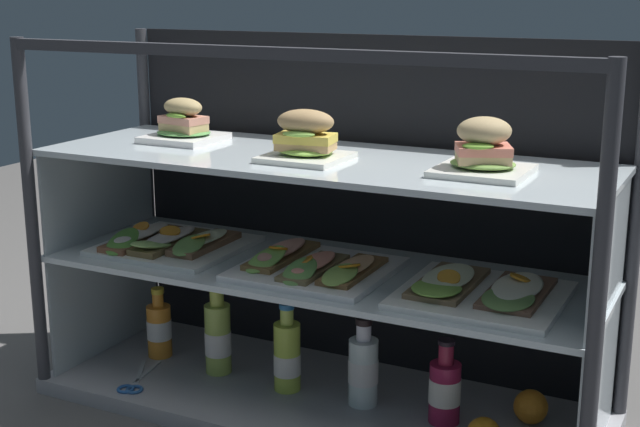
# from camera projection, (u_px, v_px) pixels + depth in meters

# --- Properties ---
(ground_plane) EXTENTS (6.00, 6.00, 0.02)m
(ground_plane) POSITION_uv_depth(u_px,v_px,m) (320.00, 412.00, 2.20)
(ground_plane) COLOR #575452
(ground_plane) RESTS_ON ground
(case_base_deck) EXTENTS (1.37, 0.49, 0.04)m
(case_base_deck) POSITION_uv_depth(u_px,v_px,m) (320.00, 401.00, 2.19)
(case_base_deck) COLOR #A09EA3
(case_base_deck) RESTS_ON ground
(case_frame) EXTENTS (1.37, 0.49, 0.89)m
(case_frame) POSITION_uv_depth(u_px,v_px,m) (347.00, 203.00, 2.21)
(case_frame) COLOR #333338
(case_frame) RESTS_ON ground
(riser_lower_tier) EXTENTS (1.31, 0.43, 0.31)m
(riser_lower_tier) POSITION_uv_depth(u_px,v_px,m) (320.00, 335.00, 2.15)
(riser_lower_tier) COLOR silver
(riser_lower_tier) RESTS_ON case_base_deck
(shelf_lower_glass) EXTENTS (1.32, 0.45, 0.01)m
(shelf_lower_glass) POSITION_uv_depth(u_px,v_px,m) (320.00, 271.00, 2.11)
(shelf_lower_glass) COLOR silver
(shelf_lower_glass) RESTS_ON riser_lower_tier
(riser_upper_tier) EXTENTS (1.31, 0.43, 0.25)m
(riser_upper_tier) POSITION_uv_depth(u_px,v_px,m) (320.00, 216.00, 2.08)
(riser_upper_tier) COLOR silver
(riser_upper_tier) RESTS_ON shelf_lower_glass
(shelf_upper_glass) EXTENTS (1.32, 0.45, 0.01)m
(shelf_upper_glass) POSITION_uv_depth(u_px,v_px,m) (320.00, 160.00, 2.05)
(shelf_upper_glass) COLOR silver
(shelf_upper_glass) RESTS_ON riser_upper_tier
(plated_roll_sandwich_mid_left) EXTENTS (0.17, 0.17, 0.11)m
(plated_roll_sandwich_mid_left) POSITION_uv_depth(u_px,v_px,m) (183.00, 126.00, 2.24)
(plated_roll_sandwich_mid_left) COLOR white
(plated_roll_sandwich_mid_left) RESTS_ON shelf_upper_glass
(plated_roll_sandwich_near_right_corner) EXTENTS (0.18, 0.18, 0.12)m
(plated_roll_sandwich_near_right_corner) POSITION_uv_depth(u_px,v_px,m) (305.00, 140.00, 1.99)
(plated_roll_sandwich_near_right_corner) COLOR white
(plated_roll_sandwich_near_right_corner) RESTS_ON shelf_upper_glass
(plated_roll_sandwich_right_of_center) EXTENTS (0.19, 0.19, 0.12)m
(plated_roll_sandwich_right_of_center) POSITION_uv_depth(u_px,v_px,m) (483.00, 152.00, 1.85)
(plated_roll_sandwich_right_of_center) COLOR white
(plated_roll_sandwich_right_of_center) RESTS_ON shelf_upper_glass
(open_sandwich_tray_near_right_corner) EXTENTS (0.34, 0.33, 0.06)m
(open_sandwich_tray_near_right_corner) POSITION_uv_depth(u_px,v_px,m) (170.00, 242.00, 2.25)
(open_sandwich_tray_near_right_corner) COLOR white
(open_sandwich_tray_near_right_corner) RESTS_ON shelf_lower_glass
(open_sandwich_tray_mid_right) EXTENTS (0.34, 0.33, 0.06)m
(open_sandwich_tray_mid_right) POSITION_uv_depth(u_px,v_px,m) (312.00, 266.00, 2.07)
(open_sandwich_tray_mid_right) COLOR white
(open_sandwich_tray_mid_right) RESTS_ON shelf_lower_glass
(open_sandwich_tray_far_right) EXTENTS (0.34, 0.33, 0.06)m
(open_sandwich_tray_far_right) POSITION_uv_depth(u_px,v_px,m) (481.00, 290.00, 1.90)
(open_sandwich_tray_far_right) COLOR white
(open_sandwich_tray_far_right) RESTS_ON shelf_lower_glass
(juice_bottle_front_right_end) EXTENTS (0.07, 0.07, 0.19)m
(juice_bottle_front_right_end) POSITION_uv_depth(u_px,v_px,m) (159.00, 328.00, 2.40)
(juice_bottle_front_right_end) COLOR orange
(juice_bottle_front_right_end) RESTS_ON case_base_deck
(juice_bottle_tucked_behind) EXTENTS (0.07, 0.07, 0.24)m
(juice_bottle_tucked_behind) POSITION_uv_depth(u_px,v_px,m) (218.00, 337.00, 2.29)
(juice_bottle_tucked_behind) COLOR #ADC754
(juice_bottle_tucked_behind) RESTS_ON case_base_deck
(juice_bottle_front_middle) EXTENTS (0.07, 0.07, 0.22)m
(juice_bottle_front_middle) POSITION_uv_depth(u_px,v_px,m) (287.00, 356.00, 2.19)
(juice_bottle_front_middle) COLOR #C0D749
(juice_bottle_front_middle) RESTS_ON case_base_deck
(juice_bottle_front_fourth) EXTENTS (0.07, 0.07, 0.22)m
(juice_bottle_front_fourth) POSITION_uv_depth(u_px,v_px,m) (363.00, 369.00, 2.12)
(juice_bottle_front_fourth) COLOR white
(juice_bottle_front_fourth) RESTS_ON case_base_deck
(juice_bottle_front_second) EXTENTS (0.07, 0.07, 0.20)m
(juice_bottle_front_second) POSITION_uv_depth(u_px,v_px,m) (444.00, 390.00, 2.03)
(juice_bottle_front_second) COLOR #9F1D45
(juice_bottle_front_second) RESTS_ON case_base_deck
(orange_fruit_beside_bottles) EXTENTS (0.08, 0.08, 0.08)m
(orange_fruit_beside_bottles) POSITION_uv_depth(u_px,v_px,m) (531.00, 407.00, 2.04)
(orange_fruit_beside_bottles) COLOR orange
(orange_fruit_beside_bottles) RESTS_ON case_base_deck
(kitchen_scissors) EXTENTS (0.12, 0.20, 0.01)m
(kitchen_scissors) POSITION_uv_depth(u_px,v_px,m) (134.00, 384.00, 2.23)
(kitchen_scissors) COLOR silver
(kitchen_scissors) RESTS_ON case_base_deck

